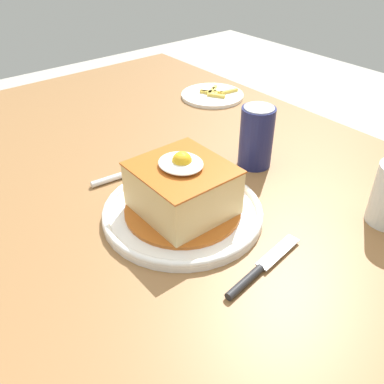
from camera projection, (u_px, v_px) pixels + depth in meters
dining_table at (184, 231)px, 0.82m from camera, size 1.46×0.95×0.72m
main_plate at (183, 211)px, 0.71m from camera, size 0.27×0.27×0.02m
sandwich_meal at (182, 190)px, 0.68m from camera, size 0.20×0.20×0.11m
fork at (120, 176)px, 0.80m from camera, size 0.03×0.14×0.01m
knife at (255, 273)px, 0.59m from camera, size 0.04×0.17×0.01m
soda_can at (256, 137)px, 0.81m from camera, size 0.07×0.07×0.12m
side_plate_fries at (213, 95)px, 1.14m from camera, size 0.17×0.17×0.02m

